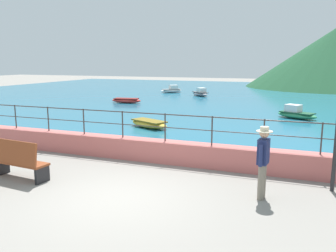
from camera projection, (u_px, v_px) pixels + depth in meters
ground_plane at (117, 197)px, 8.42m from camera, size 120.00×120.00×0.00m
promenade_wall at (165, 152)px, 11.30m from camera, size 20.00×0.56×0.70m
railing at (165, 122)px, 11.12m from camera, size 18.44×0.04×0.90m
lake_water at (255, 96)px, 32.15m from camera, size 64.00×44.32×0.06m
hill_main at (335, 58)px, 42.40m from camera, size 21.28×21.28×7.27m
bench_main at (18, 160)px, 9.60m from camera, size 1.74×0.71×1.13m
person_walking at (263, 159)px, 8.17m from camera, size 0.38×0.57×1.75m
boat_0 at (172, 90)px, 35.69m from camera, size 2.28×2.24×0.76m
boat_1 at (296, 114)px, 19.61m from camera, size 2.45×1.88×0.76m
boat_2 at (200, 93)px, 32.21m from camera, size 2.23×2.29×0.76m
boat_3 at (149, 124)px, 16.91m from camera, size 2.46×1.79×0.36m
boat_5 at (126, 100)px, 26.87m from camera, size 2.40×1.19×0.36m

